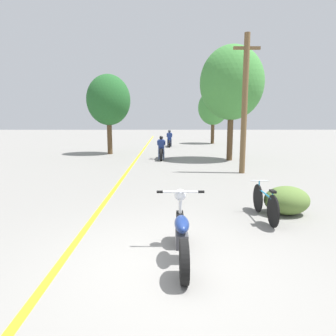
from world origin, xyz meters
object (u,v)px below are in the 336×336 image
(utility_pole, at_px, (245,103))
(motorcycle_foreground, at_px, (182,234))
(roadside_tree_right_near, at_px, (232,83))
(roadside_tree_left, at_px, (109,100))
(motorcycle_rider_lead, at_px, (161,150))
(roadside_tree_right_far, at_px, (213,108))
(motorcycle_rider_far, at_px, (169,140))
(bicycle_parked, at_px, (265,203))

(utility_pole, bearing_deg, motorcycle_foreground, -110.68)
(roadside_tree_right_near, relative_size, motorcycle_foreground, 3.13)
(roadside_tree_left, distance_m, motorcycle_rider_lead, 5.30)
(roadside_tree_right_far, distance_m, motorcycle_foreground, 24.14)
(utility_pole, relative_size, roadside_tree_right_far, 1.16)
(roadside_tree_right_near, relative_size, motorcycle_rider_far, 3.05)
(motorcycle_foreground, relative_size, motorcycle_rider_far, 0.97)
(roadside_tree_right_far, height_order, roadside_tree_left, roadside_tree_left)
(roadside_tree_right_far, bearing_deg, roadside_tree_right_near, -93.97)
(roadside_tree_right_near, distance_m, bicycle_parked, 10.88)
(utility_pole, xyz_separation_m, roadside_tree_right_near, (0.30, 4.07, 1.27))
(utility_pole, bearing_deg, motorcycle_rider_lead, 128.42)
(roadside_tree_right_near, bearing_deg, bicycle_parked, -97.25)
(motorcycle_rider_lead, relative_size, bicycle_parked, 1.15)
(motorcycle_rider_lead, distance_m, bicycle_parked, 10.84)
(roadside_tree_right_far, distance_m, bicycle_parked, 21.87)
(roadside_tree_right_far, xyz_separation_m, roadside_tree_left, (-8.13, -8.39, 0.18))
(roadside_tree_left, bearing_deg, utility_pole, -45.51)
(roadside_tree_right_near, xyz_separation_m, roadside_tree_right_far, (0.80, 11.48, -0.91))
(motorcycle_rider_far, bearing_deg, bicycle_parked, -83.76)
(roadside_tree_right_far, distance_m, roadside_tree_left, 11.68)
(roadside_tree_right_near, bearing_deg, motorcycle_rider_far, 111.48)
(roadside_tree_right_far, height_order, motorcycle_rider_far, roadside_tree_right_far)
(motorcycle_rider_lead, bearing_deg, roadside_tree_left, 142.49)
(motorcycle_rider_lead, bearing_deg, roadside_tree_right_near, -6.40)
(roadside_tree_right_near, distance_m, roadside_tree_left, 8.00)
(roadside_tree_right_near, bearing_deg, motorcycle_foreground, -105.41)
(motorcycle_foreground, height_order, motorcycle_rider_far, motorcycle_rider_far)
(roadside_tree_left, relative_size, motorcycle_rider_far, 2.51)
(bicycle_parked, bearing_deg, motorcycle_rider_lead, 103.82)
(utility_pole, relative_size, bicycle_parked, 3.22)
(motorcycle_rider_lead, bearing_deg, motorcycle_foreground, -87.58)
(motorcycle_foreground, bearing_deg, roadside_tree_right_far, 80.06)
(utility_pole, distance_m, motorcycle_rider_far, 13.06)
(roadside_tree_right_far, xyz_separation_m, motorcycle_rider_lead, (-4.67, -11.05, -2.82))
(roadside_tree_right_far, height_order, bicycle_parked, roadside_tree_right_far)
(utility_pole, bearing_deg, roadside_tree_right_far, 85.96)
(roadside_tree_left, height_order, motorcycle_rider_lead, roadside_tree_left)
(utility_pole, xyz_separation_m, motorcycle_rider_far, (-3.00, 12.47, -2.44))
(roadside_tree_right_near, height_order, motorcycle_rider_lead, roadside_tree_right_near)
(roadside_tree_right_near, height_order, motorcycle_rider_far, roadside_tree_right_near)
(roadside_tree_left, relative_size, bicycle_parked, 2.89)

